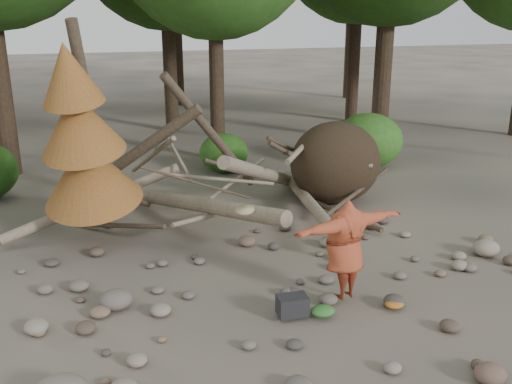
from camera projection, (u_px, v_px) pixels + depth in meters
name	position (u px, v px, depth m)	size (l,w,h in m)	color
ground	(305.00, 300.00, 9.17)	(120.00, 120.00, 0.00)	#514C44
deadfall_pile	(314.00, 167.00, 13.32)	(8.55, 5.24, 3.30)	#332619
dead_conifer	(83.00, 141.00, 10.64)	(2.06, 2.16, 4.35)	#4C3F30
bush_mid	(224.00, 153.00, 16.29)	(1.40, 1.40, 1.12)	#2C601B
bush_right	(368.00, 140.00, 16.77)	(2.00, 2.00, 1.60)	#377123
frisbee_thrower	(345.00, 249.00, 8.87)	(2.96, 1.06, 1.87)	#AA4326
backpack	(292.00, 309.00, 8.58)	(0.45, 0.30, 0.30)	black
cloth_green	(323.00, 314.00, 8.60)	(0.38, 0.31, 0.14)	#32722D
cloth_orange	(394.00, 307.00, 8.83)	(0.30, 0.25, 0.11)	#B5691F
boulder_front_right	(490.00, 374.00, 7.09)	(0.41, 0.37, 0.25)	brown
boulder_mid_right	(486.00, 248.00, 10.78)	(0.52, 0.46, 0.31)	gray
boulder_mid_left	(116.00, 300.00, 8.85)	(0.51, 0.46, 0.31)	#695F59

